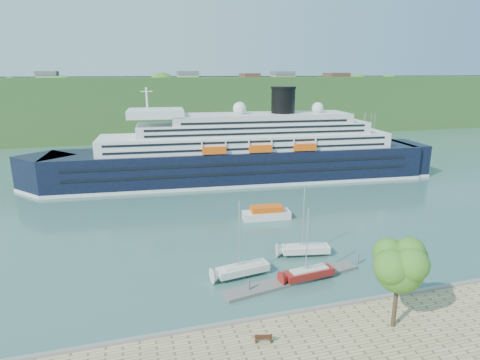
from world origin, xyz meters
TOP-DOWN VIEW (x-y plane):
  - ground at (0.00, 0.00)m, footprint 400.00×400.00m
  - far_hillside at (0.00, 145.00)m, footprint 400.00×50.00m
  - quay_coping at (0.00, -0.20)m, footprint 220.00×0.50m
  - cruise_ship at (9.55, 57.42)m, footprint 102.03×23.23m
  - park_bench at (-5.41, -3.72)m, footprint 1.82×1.06m
  - promenade_tree at (8.05, -4.97)m, footprint 6.26×6.26m
  - floating_pontoon at (2.66, 7.81)m, footprint 19.29×5.72m
  - sailboat_white_near at (-3.21, 10.78)m, footprint 7.95×3.23m
  - sailboat_red at (4.70, 7.58)m, footprint 7.43×2.74m
  - sailboat_white_far at (7.32, 14.26)m, footprint 7.86×3.48m
  - tender_launch at (6.93, 30.22)m, footprint 8.95×3.74m

SIDE VIEW (x-z plane):
  - ground at x=0.00m, z-range 0.00..0.00m
  - floating_pontoon at x=2.66m, z-range 0.00..0.43m
  - quay_coping at x=0.00m, z-range 1.00..1.30m
  - tender_launch at x=6.93m, z-range 0.00..2.41m
  - park_bench at x=-5.41m, z-range 1.00..2.10m
  - sailboat_red at x=4.70m, z-range 0.00..9.38m
  - sailboat_white_far at x=7.32m, z-range 0.00..9.81m
  - sailboat_white_near at x=-3.21m, z-range 0.00..9.97m
  - promenade_tree at x=8.05m, z-range 1.00..11.36m
  - cruise_ship at x=9.55m, z-range 0.00..22.71m
  - far_hillside at x=0.00m, z-range 0.00..24.00m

